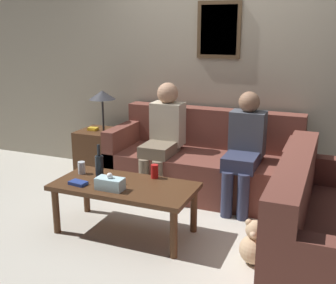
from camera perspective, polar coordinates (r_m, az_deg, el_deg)
The scene contains 14 objects.
ground_plane at distance 4.20m, azimuth 2.77°, elevation -9.04°, with size 16.00×16.00×0.00m, color beige.
wall_back at distance 4.75m, azimuth 6.89°, elevation 10.04°, with size 9.00×0.08×2.60m.
couch_main at distance 4.53m, azimuth 4.95°, elevation -3.04°, with size 1.98×0.83×0.87m.
couch_side at distance 3.20m, azimuth 21.06°, elevation -12.22°, with size 0.83×1.65×0.87m.
coffee_table at distance 3.63m, azimuth -5.91°, elevation -6.55°, with size 1.21×0.59×0.44m.
side_table_with_lamp at distance 5.04m, azimuth -9.13°, elevation -1.00°, with size 0.47×0.47×1.04m.
wine_bottle at distance 3.65m, azimuth -9.28°, elevation -3.46°, with size 0.07×0.07×0.33m.
drinking_glass at distance 3.90m, azimuth -11.63°, elevation -3.42°, with size 0.07×0.07×0.11m.
book_stack at distance 3.66m, azimuth -12.08°, elevation -5.45°, with size 0.16×0.11×0.03m.
soda_can at distance 3.71m, azimuth -1.83°, elevation -4.00°, with size 0.07×0.07×0.12m.
tissue_box at distance 3.49m, azimuth -7.87°, elevation -5.58°, with size 0.23×0.12×0.15m.
person_left at distance 4.45m, azimuth -0.62°, elevation 1.18°, with size 0.34×0.61×1.17m.
person_right at distance 4.14m, azimuth 10.32°, elevation -0.50°, with size 0.34×0.60×1.13m.
teddy_bear at distance 3.32m, azimuth 11.60°, elevation -13.47°, with size 0.22×0.22×0.35m.
Camera 1 is at (1.27, -3.61, 1.74)m, focal length 45.00 mm.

